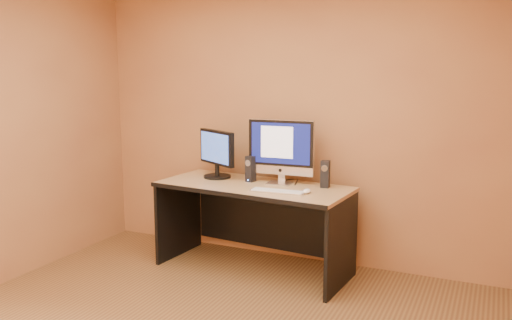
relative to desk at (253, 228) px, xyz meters
The scene contains 10 objects.
walls 1.77m from the desk, 83.17° to the right, with size 4.00×4.00×2.60m, color #A67243, non-canonical shape.
desk is the anchor object (origin of this frame).
imac 0.73m from the desk, 37.33° to the left, with size 0.61×0.22×0.59m, color #B2B3B7, non-canonical shape.
second_monitor 0.78m from the desk, 161.41° to the left, with size 0.51×0.26×0.45m, color black, non-canonical shape.
speaker_left 0.53m from the desk, 124.11° to the left, with size 0.07×0.08×0.24m, color black, non-canonical shape.
speaker_right 0.81m from the desk, 15.37° to the left, with size 0.07×0.08×0.24m, color black, non-canonical shape.
keyboard 0.54m from the desk, 30.60° to the right, with size 0.46×0.12×0.02m, color silver.
mouse 0.69m from the desk, 11.19° to the right, with size 0.06×0.11×0.04m, color white.
cable_a 0.57m from the desk, 38.32° to the left, with size 0.01×0.01×0.24m, color black.
cable_b 0.53m from the desk, 56.14° to the left, with size 0.01×0.01×0.19m, color black.
Camera 1 is at (1.78, -2.75, 1.83)m, focal length 38.00 mm.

